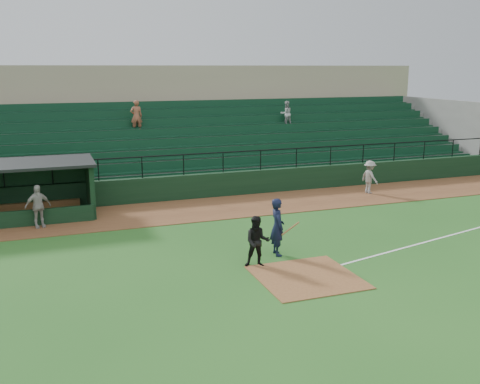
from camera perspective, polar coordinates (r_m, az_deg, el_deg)
name	(u,v)px	position (r m, az deg, el deg)	size (l,w,h in m)	color
ground	(293,267)	(17.91, 5.52, -7.74)	(90.00, 90.00, 0.00)	#24591C
warning_track	(218,208)	(25.02, -2.35, -1.65)	(40.00, 4.00, 0.03)	brown
home_plate_dirt	(307,277)	(17.07, 6.98, -8.79)	(3.00, 3.00, 0.03)	brown
foul_line	(465,231)	(23.22, 22.37, -3.82)	(18.00, 0.09, 0.01)	white
stadium_structure	(174,136)	(32.63, -6.93, 5.77)	(38.00, 13.08, 6.40)	black
batter_at_plate	(277,227)	(18.65, 3.92, -3.64)	(1.06, 0.76, 1.99)	black
umpire	(257,242)	(17.57, 1.81, -5.20)	(0.82, 0.64, 1.68)	black
runner	(370,177)	(28.45, 13.37, 1.53)	(1.08, 0.62, 1.67)	gray
dugout_player_a	(38,206)	(23.15, -20.32, -1.41)	(1.02, 0.42, 1.73)	#A8A29D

